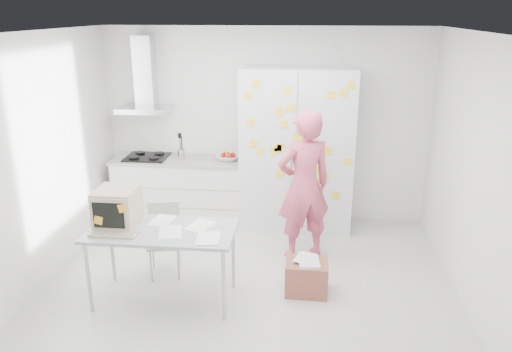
# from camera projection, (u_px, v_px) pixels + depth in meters

# --- Properties ---
(floor) EXTENTS (4.50, 4.00, 0.02)m
(floor) POSITION_uv_depth(u_px,v_px,m) (249.00, 285.00, 5.54)
(floor) COLOR silver
(floor) RESTS_ON ground
(walls) EXTENTS (4.52, 4.01, 2.70)m
(walls) POSITION_uv_depth(u_px,v_px,m) (256.00, 150.00, 5.79)
(walls) COLOR white
(walls) RESTS_ON ground
(ceiling) EXTENTS (4.50, 4.00, 0.02)m
(ceiling) POSITION_uv_depth(u_px,v_px,m) (248.00, 32.00, 4.68)
(ceiling) COLOR white
(ceiling) RESTS_ON walls
(counter_run) EXTENTS (1.84, 0.63, 1.28)m
(counter_run) POSITION_uv_depth(u_px,v_px,m) (180.00, 189.00, 7.11)
(counter_run) COLOR white
(counter_run) RESTS_ON ground
(range_hood) EXTENTS (0.70, 0.48, 1.01)m
(range_hood) POSITION_uv_depth(u_px,v_px,m) (145.00, 82.00, 6.81)
(range_hood) COLOR silver
(range_hood) RESTS_ON walls
(tall_cabinet) EXTENTS (1.50, 0.68, 2.20)m
(tall_cabinet) POSITION_uv_depth(u_px,v_px,m) (297.00, 150.00, 6.72)
(tall_cabinet) COLOR silver
(tall_cabinet) RESTS_ON ground
(person) EXTENTS (0.79, 0.67, 1.83)m
(person) POSITION_uv_depth(u_px,v_px,m) (304.00, 186.00, 5.89)
(person) COLOR #CE5069
(person) RESTS_ON ground
(desk) EXTENTS (1.48, 0.75, 1.18)m
(desk) POSITION_uv_depth(u_px,v_px,m) (133.00, 218.00, 5.06)
(desk) COLOR #9CA4A7
(desk) RESTS_ON ground
(chair) EXTENTS (0.45, 0.45, 0.82)m
(chair) POSITION_uv_depth(u_px,v_px,m) (164.00, 234.00, 5.68)
(chair) COLOR #B1B1AF
(chair) RESTS_ON ground
(cardboard_box) EXTENTS (0.45, 0.37, 0.39)m
(cardboard_box) POSITION_uv_depth(u_px,v_px,m) (307.00, 276.00, 5.34)
(cardboard_box) COLOR brown
(cardboard_box) RESTS_ON ground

